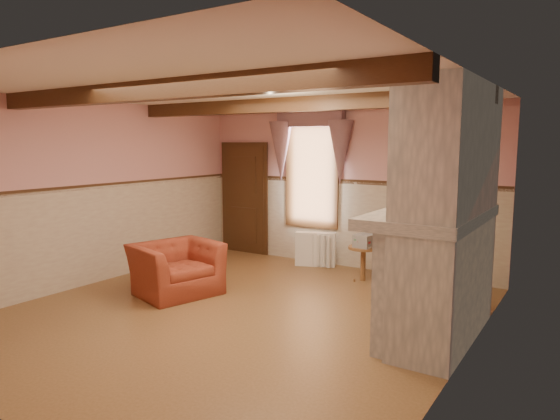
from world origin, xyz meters
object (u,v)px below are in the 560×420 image
Objects in this scene: armchair at (176,269)px; radiator at (315,249)px; mantel_clock at (451,196)px; bowl at (434,207)px; oil_lamp at (443,195)px; side_table at (363,263)px.

armchair is 1.62× the size of radiator.
armchair is at bearing -130.52° from radiator.
armchair is 4.73× the size of mantel_clock.
mantel_clock reaches higher than bowl.
armchair is 3.70m from bowl.
side_table is at bearing 141.13° from oil_lamp.
bowl reaches higher than armchair.
oil_lamp is (0.00, 0.36, 0.10)m from bowl.
oil_lamp is (3.50, 0.88, 1.19)m from armchair.
mantel_clock reaches higher than armchair.
armchair is at bearing -160.57° from mantel_clock.
radiator is 2.50× the size of oil_lamp.
bowl is (3.50, 0.52, 1.09)m from armchair.
bowl is 1.17× the size of oil_lamp.
radiator is (0.89, 2.53, -0.07)m from armchair.
oil_lamp reaches higher than bowl.
bowl is 0.38m from oil_lamp.
oil_lamp is at bearing 90.00° from bowl.
mantel_clock is at bearing -47.51° from radiator.
oil_lamp is at bearing -90.00° from mantel_clock.
mantel_clock is (2.61, -1.30, 1.22)m from radiator.
side_table is at bearing -42.31° from radiator.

